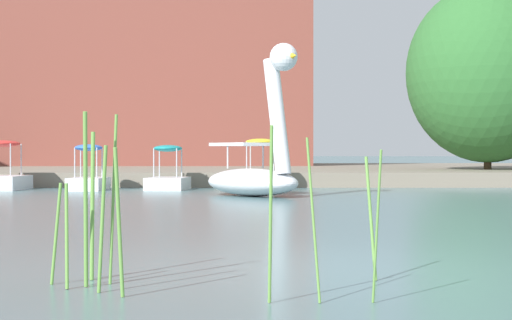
{
  "coord_description": "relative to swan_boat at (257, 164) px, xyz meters",
  "views": [
    {
      "loc": [
        -0.32,
        -8.31,
        1.11
      ],
      "look_at": [
        -0.18,
        16.08,
        0.9
      ],
      "focal_mm": 61.79,
      "sensor_mm": 36.0,
      "label": 1
    }
  ],
  "objects": [
    {
      "name": "pedal_boat_teal",
      "position": [
        -2.61,
        3.95,
        -0.41
      ],
      "size": [
        1.26,
        1.95,
        1.33
      ],
      "color": "white",
      "rests_on": "ground_plane"
    },
    {
      "name": "tree_willow_near_path",
      "position": [
        8.7,
        10.63,
        3.27
      ],
      "size": [
        8.57,
        8.61,
        6.95
      ],
      "color": "#4C3823",
      "rests_on": "shore_bank_far"
    },
    {
      "name": "shore_bank_far",
      "position": [
        0.18,
        17.45,
        -0.57
      ],
      "size": [
        118.04,
        24.23,
        0.47
      ],
      "primitive_type": "cube",
      "color": "slate",
      "rests_on": "ground_plane"
    },
    {
      "name": "apartment_block",
      "position": [
        -5.37,
        23.0,
        4.29
      ],
      "size": [
        16.27,
        9.04,
        9.25
      ],
      "primitive_type": "cube",
      "rotation": [
        0.0,
        0.0,
        0.02
      ],
      "color": "brown",
      "rests_on": "shore_bank_far"
    },
    {
      "name": "swan_boat",
      "position": [
        0.0,
        0.0,
        0.0
      ],
      "size": [
        3.15,
        3.46,
        3.76
      ],
      "color": "white",
      "rests_on": "ground_plane"
    },
    {
      "name": "pedal_boat_blue",
      "position": [
        -4.91,
        3.68,
        -0.42
      ],
      "size": [
        1.02,
        1.89,
        1.35
      ],
      "color": "white",
      "rests_on": "ground_plane"
    },
    {
      "name": "pedal_boat_yellow",
      "position": [
        0.14,
        4.03,
        -0.4
      ],
      "size": [
        1.34,
        2.16,
        1.52
      ],
      "color": "white",
      "rests_on": "ground_plane"
    },
    {
      "name": "pedal_boat_red",
      "position": [
        -7.55,
        3.99,
        -0.36
      ],
      "size": [
        1.39,
        2.07,
        1.47
      ],
      "color": "white",
      "rests_on": "ground_plane"
    },
    {
      "name": "ground_plane",
      "position": [
        0.18,
        -13.86,
        -0.8
      ],
      "size": [
        480.45,
        480.45,
        0.0
      ],
      "primitive_type": "plane",
      "color": "slate"
    },
    {
      "name": "reed_clump_foreground",
      "position": [
        -0.96,
        -15.06,
        -0.19
      ],
      "size": [
        2.78,
        1.46,
        1.44
      ],
      "color": "#669942",
      "rests_on": "ground_plane"
    }
  ]
}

